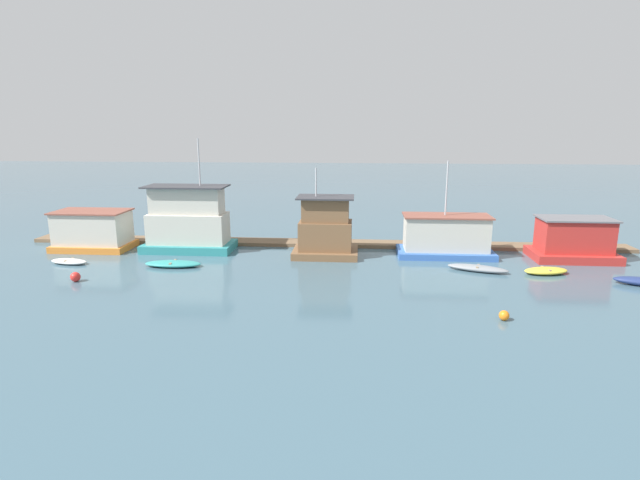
# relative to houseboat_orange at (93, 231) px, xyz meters

# --- Properties ---
(ground_plane) EXTENTS (200.00, 200.00, 0.00)m
(ground_plane) POSITION_rel_houseboat_orange_xyz_m (18.92, -0.26, -1.57)
(ground_plane) COLOR #426070
(dock_walkway) EXTENTS (51.00, 2.14, 0.30)m
(dock_walkway) POSITION_rel_houseboat_orange_xyz_m (18.92, 3.00, -1.42)
(dock_walkway) COLOR brown
(dock_walkway) RESTS_ON ground_plane
(houseboat_orange) EXTENTS (6.08, 3.64, 3.24)m
(houseboat_orange) POSITION_rel_houseboat_orange_xyz_m (0.00, 0.00, 0.00)
(houseboat_orange) COLOR orange
(houseboat_orange) RESTS_ON ground_plane
(houseboat_teal) EXTENTS (7.25, 3.62, 9.08)m
(houseboat_teal) POSITION_rel_houseboat_orange_xyz_m (8.02, 0.23, 0.76)
(houseboat_teal) COLOR teal
(houseboat_teal) RESTS_ON ground_plane
(houseboat_brown) EXTENTS (5.06, 3.58, 6.91)m
(houseboat_brown) POSITION_rel_houseboat_orange_xyz_m (19.31, -0.76, 0.48)
(houseboat_brown) COLOR brown
(houseboat_brown) RESTS_ON ground_plane
(houseboat_blue) EXTENTS (7.42, 3.54, 7.45)m
(houseboat_blue) POSITION_rel_houseboat_orange_xyz_m (28.71, 0.09, -0.05)
(houseboat_blue) COLOR #3866B7
(houseboat_blue) RESTS_ON ground_plane
(houseboat_red) EXTENTS (6.14, 3.80, 3.23)m
(houseboat_red) POSITION_rel_houseboat_orange_xyz_m (38.28, -0.24, -0.10)
(houseboat_red) COLOR red
(houseboat_red) RESTS_ON ground_plane
(dinghy_white) EXTENTS (3.01, 1.56, 0.37)m
(dinghy_white) POSITION_rel_houseboat_orange_xyz_m (0.44, -4.52, -1.38)
(dinghy_white) COLOR white
(dinghy_white) RESTS_ON ground_plane
(dinghy_teal) EXTENTS (4.15, 1.57, 0.42)m
(dinghy_teal) POSITION_rel_houseboat_orange_xyz_m (8.42, -4.63, -1.36)
(dinghy_teal) COLOR teal
(dinghy_teal) RESTS_ON ground_plane
(dinghy_grey) EXTENTS (4.28, 2.42, 0.45)m
(dinghy_grey) POSITION_rel_houseboat_orange_xyz_m (30.30, -4.17, -1.35)
(dinghy_grey) COLOR gray
(dinghy_grey) RESTS_ON ground_plane
(dinghy_yellow) EXTENTS (3.27, 1.93, 0.45)m
(dinghy_yellow) POSITION_rel_houseboat_orange_xyz_m (34.87, -4.44, -1.35)
(dinghy_yellow) COLOR yellow
(dinghy_yellow) RESTS_ON ground_plane
(buoy_red) EXTENTS (0.64, 0.64, 0.64)m
(buoy_red) POSITION_rel_houseboat_orange_xyz_m (3.33, -8.63, -1.25)
(buoy_red) COLOR red
(buoy_red) RESTS_ON ground_plane
(buoy_orange) EXTENTS (0.54, 0.54, 0.54)m
(buoy_orange) POSITION_rel_houseboat_orange_xyz_m (29.59, -13.33, -1.30)
(buoy_orange) COLOR orange
(buoy_orange) RESTS_ON ground_plane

